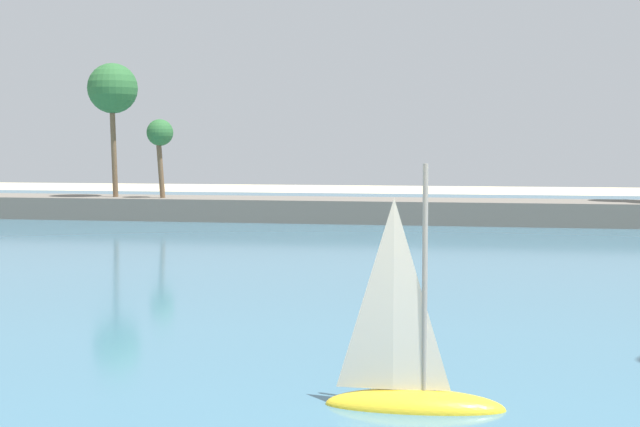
{
  "coord_description": "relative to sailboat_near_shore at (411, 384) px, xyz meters",
  "views": [
    {
      "loc": [
        3.07,
        -2.58,
        6.04
      ],
      "look_at": [
        -0.47,
        16.95,
        4.54
      ],
      "focal_mm": 51.56,
      "sensor_mm": 36.0,
      "label": 1
    }
  ],
  "objects": [
    {
      "name": "palm_headland",
      "position": [
        1.87,
        49.4,
        2.27
      ],
      "size": [
        102.28,
        6.68,
        12.84
      ],
      "color": "slate",
      "rests_on": "ground"
    },
    {
      "name": "sailboat_near_shore",
      "position": [
        0.0,
        0.0,
        0.0
      ],
      "size": [
        4.15,
        1.37,
        5.96
      ],
      "color": "yellow",
      "rests_on": "sea"
    },
    {
      "name": "sea",
      "position": [
        -1.44,
        40.37,
        -0.57
      ],
      "size": [
        220.0,
        98.4,
        0.06
      ],
      "primitive_type": "cube",
      "color": "teal",
      "rests_on": "ground"
    }
  ]
}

